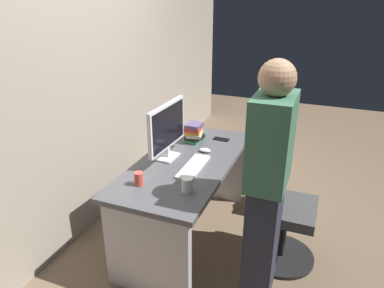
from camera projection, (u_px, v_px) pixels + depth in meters
The scene contains 13 objects.
ground_plane at pixel (187, 234), 3.17m from camera, with size 9.00×9.00×0.00m, color brown.
wall_back at pixel (80, 56), 2.89m from camera, with size 6.40×0.10×3.00m, color #9E9384.
desk at pixel (186, 184), 2.97m from camera, with size 1.53×0.71×0.73m.
office_chair at pixel (278, 211), 2.75m from camera, with size 0.52×0.52×0.94m.
person_at_desk at pixel (267, 185), 2.29m from camera, with size 0.40×0.24×1.64m.
monitor at pixel (167, 128), 2.82m from camera, with size 0.54×0.15×0.46m.
keyboard at pixel (194, 167), 2.75m from camera, with size 0.43×0.13×0.02m, color white.
mouse at pixel (205, 150), 3.02m from camera, with size 0.06×0.10×0.03m, color white.
cup_near_keyboard at pixel (187, 185), 2.42m from camera, with size 0.08×0.08×0.10m, color white.
cup_by_monitor at pixel (139, 179), 2.50m from camera, with size 0.07×0.07×0.10m, color #D84C3F.
book_stack at pixel (194, 132), 3.22m from camera, with size 0.22×0.18×0.17m.
cell_phone at pixel (221, 139), 3.28m from camera, with size 0.07×0.14×0.01m, color black.
handbag at pixel (264, 196), 3.51m from camera, with size 0.34×0.14×0.38m.
Camera 1 is at (-2.40, -1.00, 1.98)m, focal length 33.55 mm.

